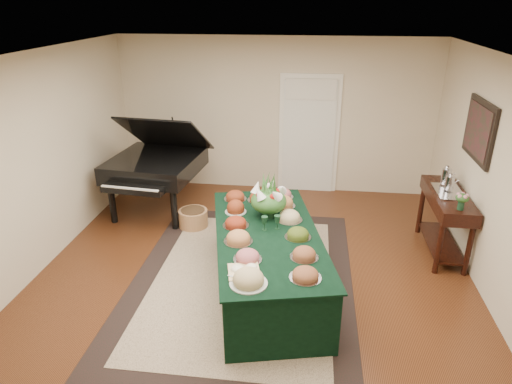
# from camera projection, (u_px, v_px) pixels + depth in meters

# --- Properties ---
(ground) EXTENTS (6.00, 6.00, 0.00)m
(ground) POSITION_uv_depth(u_px,v_px,m) (253.00, 277.00, 5.80)
(ground) COLOR black
(ground) RESTS_ON ground
(area_rug) EXTENTS (2.73, 3.82, 0.01)m
(area_rug) POSITION_uv_depth(u_px,v_px,m) (242.00, 280.00, 5.73)
(area_rug) COLOR black
(area_rug) RESTS_ON ground
(kitchen_doorway) EXTENTS (1.05, 0.07, 2.10)m
(kitchen_doorway) POSITION_uv_depth(u_px,v_px,m) (309.00, 136.00, 8.03)
(kitchen_doorway) COLOR white
(kitchen_doorway) RESTS_ON ground
(buffet_table) EXTENTS (1.71, 2.70, 0.76)m
(buffet_table) POSITION_uv_depth(u_px,v_px,m) (267.00, 261.00, 5.42)
(buffet_table) COLOR black
(buffet_table) RESTS_ON ground
(food_platters) EXTENTS (1.30, 2.41, 0.13)m
(food_platters) POSITION_uv_depth(u_px,v_px,m) (265.00, 227.00, 5.30)
(food_platters) COLOR silver
(food_platters) RESTS_ON buffet_table
(cutting_board) EXTENTS (0.37, 0.37, 0.10)m
(cutting_board) POSITION_uv_depth(u_px,v_px,m) (244.00, 269.00, 4.52)
(cutting_board) COLOR tan
(cutting_board) RESTS_ON buffet_table
(green_goblets) EXTENTS (0.22, 0.12, 0.18)m
(green_goblets) POSITION_uv_depth(u_px,v_px,m) (271.00, 223.00, 5.32)
(green_goblets) COLOR black
(green_goblets) RESTS_ON buffet_table
(floral_centerpiece) EXTENTS (0.46, 0.46, 0.46)m
(floral_centerpiece) POSITION_uv_depth(u_px,v_px,m) (269.00, 197.00, 5.56)
(floral_centerpiece) COLOR black
(floral_centerpiece) RESTS_ON buffet_table
(grand_piano) EXTENTS (1.56, 1.71, 1.65)m
(grand_piano) POSITION_uv_depth(u_px,v_px,m) (156.00, 165.00, 7.27)
(grand_piano) COLOR black
(grand_piano) RESTS_ON ground
(wicker_basket) EXTENTS (0.44, 0.44, 0.28)m
(wicker_basket) POSITION_uv_depth(u_px,v_px,m) (193.00, 218.00, 7.02)
(wicker_basket) COLOR #93623B
(wicker_basket) RESTS_ON ground
(mahogany_sideboard) EXTENTS (0.45, 1.32, 0.89)m
(mahogany_sideboard) POSITION_uv_depth(u_px,v_px,m) (447.00, 207.00, 6.11)
(mahogany_sideboard) COLOR black
(mahogany_sideboard) RESTS_ON ground
(tea_service) EXTENTS (0.34, 0.58, 0.30)m
(tea_service) POSITION_uv_depth(u_px,v_px,m) (448.00, 181.00, 6.10)
(tea_service) COLOR silver
(tea_service) RESTS_ON mahogany_sideboard
(pink_bouquet) EXTENTS (0.17, 0.17, 0.22)m
(pink_bouquet) POSITION_uv_depth(u_px,v_px,m) (462.00, 198.00, 5.51)
(pink_bouquet) COLOR black
(pink_bouquet) RESTS_ON mahogany_sideboard
(wall_painting) EXTENTS (0.05, 0.95, 0.75)m
(wall_painting) POSITION_uv_depth(u_px,v_px,m) (479.00, 130.00, 5.66)
(wall_painting) COLOR black
(wall_painting) RESTS_ON ground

